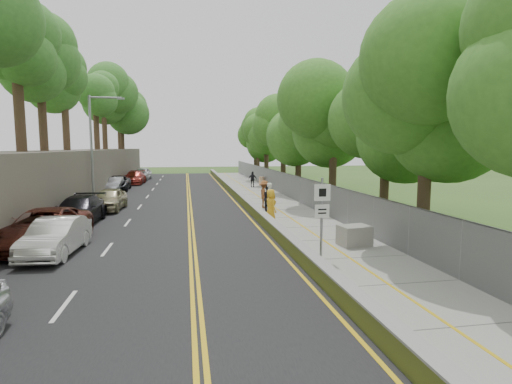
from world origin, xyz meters
name	(u,v)px	position (x,y,z in m)	size (l,w,h in m)	color
ground	(276,243)	(0.00, 0.00, 0.00)	(140.00, 140.00, 0.00)	#33511E
road	(167,201)	(-5.40, 15.00, 0.02)	(11.20, 66.00, 0.04)	black
sidewalk	(266,199)	(2.55, 15.00, 0.03)	(4.20, 66.00, 0.05)	gray
jersey_barrier	(238,196)	(0.25, 15.00, 0.30)	(0.42, 66.00, 0.60)	#B4D638
rock_embankment	(57,177)	(-13.50, 15.00, 2.00)	(5.00, 66.00, 4.00)	#595147
chainlink_fence	(290,186)	(4.65, 15.00, 1.00)	(0.04, 66.00, 2.00)	slate
trees_embankment	(57,61)	(-13.00, 15.00, 10.50)	(6.40, 66.00, 13.00)	#438731
trees_fenceside	(319,114)	(7.00, 15.00, 7.00)	(7.00, 66.00, 14.00)	#468A2B
streetlight	(95,142)	(-10.46, 14.00, 4.64)	(2.52, 0.22, 8.00)	gray
signpost	(322,209)	(1.05, -3.02, 1.96)	(0.62, 0.09, 3.10)	gray
construction_barrel	(262,181)	(4.30, 26.00, 0.54)	(0.59, 0.59, 0.97)	orange
concrete_block	(354,235)	(3.20, -1.15, 0.48)	(1.28, 0.96, 0.86)	gray
car_1	(56,237)	(-9.00, -0.53, 0.76)	(1.53, 4.38, 1.44)	white
car_2	(45,228)	(-9.86, 0.91, 0.85)	(2.68, 5.80, 1.61)	#5E271D
car_3	(79,210)	(-9.77, 6.05, 0.80)	(2.13, 5.24, 1.52)	black
car_4	(110,199)	(-9.00, 10.81, 0.79)	(1.77, 4.41, 1.50)	tan
car_5	(114,185)	(-10.60, 21.93, 0.74)	(1.49, 4.26, 1.40)	#9C9EA3
car_6	(116,183)	(-10.60, 23.34, 0.76)	(2.40, 5.21, 1.45)	black
car_7	(135,178)	(-9.70, 30.19, 0.79)	(2.09, 5.15, 1.49)	maroon
car_8	(142,174)	(-9.46, 36.31, 0.84)	(1.88, 4.67, 1.59)	silver
painter_0	(271,206)	(0.75, 4.66, 0.99)	(0.91, 0.60, 1.87)	gold
painter_1	(270,197)	(1.45, 8.11, 1.01)	(0.70, 0.46, 1.93)	silver
painter_2	(268,198)	(1.43, 8.52, 0.91)	(0.83, 0.65, 1.72)	black
painter_3	(264,194)	(1.45, 10.04, 1.01)	(1.23, 0.71, 1.91)	#95532A
person_far	(253,179)	(3.04, 24.45, 0.87)	(0.96, 0.40, 1.65)	black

